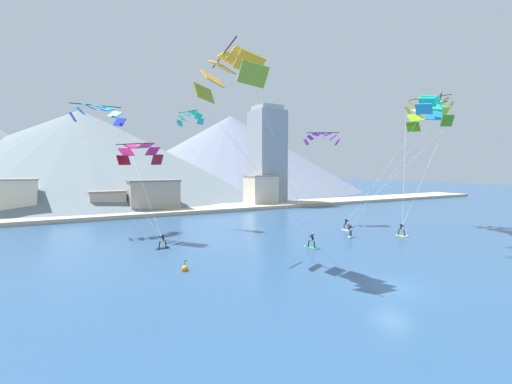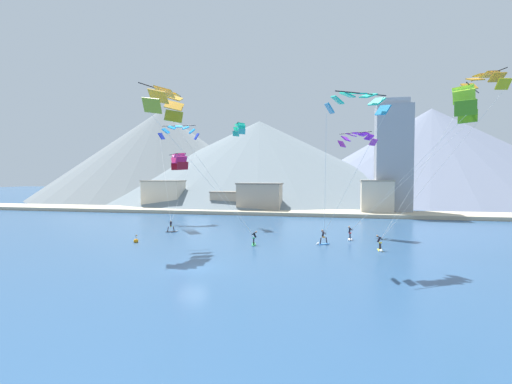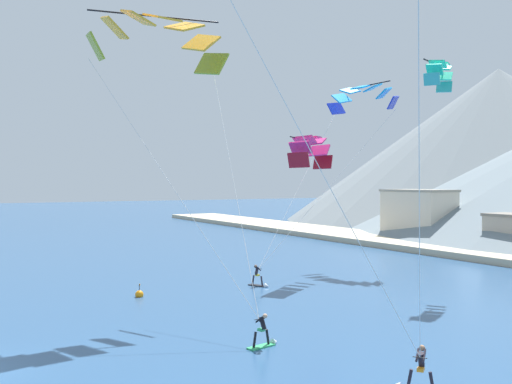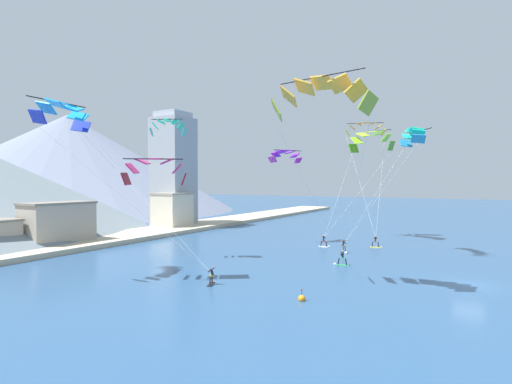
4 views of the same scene
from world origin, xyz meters
name	(u,v)px [view 1 (image 1 of 4)]	position (x,y,z in m)	size (l,w,h in m)	color
ground_plane	(392,287)	(0.00, 0.00, 0.00)	(400.00, 400.00, 0.00)	navy
kitesurfer_near_lead	(164,244)	(-10.73, 19.90, 0.47)	(1.76, 1.05, 1.68)	black
kitesurfer_near_trail	(310,243)	(2.70, 12.43, 0.49)	(0.75, 1.78, 1.70)	#33B266
kitesurfer_mid_center	(350,233)	(10.30, 14.32, 0.53)	(1.65, 1.33, 1.75)	#337FDB
kitesurfer_far_left	(347,227)	(13.51, 18.07, 0.54)	(0.60, 1.76, 1.80)	white
kitesurfer_far_right	(403,232)	(16.51, 11.64, 0.52)	(0.67, 1.75, 1.74)	yellow
parafoil_kite_near_lead	(98,113)	(-15.51, 33.57, 15.63)	(7.92, 15.70, 15.48)	#1B30C0
parafoil_kite_near_trail	(230,71)	(-7.27, 10.98, 16.51)	(11.75, 9.16, 16.61)	#93A327
parafoil_kite_mid_center	(431,106)	(13.86, 6.71, 14.91)	(6.45, 10.00, 14.51)	#2589BB
parafoil_kite_far_left	(428,115)	(25.23, 14.66, 15.94)	(13.73, 7.62, 15.96)	#4A8C1A
parafoil_kite_far_right	(428,103)	(27.32, 16.05, 18.07)	(12.65, 7.51, 17.70)	gold
parafoil_kite_distant_high_outer	(322,137)	(14.48, 24.65, 13.13)	(5.39, 3.87, 1.90)	purple
parafoil_kite_distant_low_drift	(190,117)	(-3.95, 31.04, 15.66)	(3.03, 4.18, 1.98)	#36B2AE
parafoil_kite_distant_mid_solo	(139,151)	(-12.05, 25.34, 10.39)	(4.64, 5.75, 2.57)	maroon
race_marker_buoy	(185,269)	(-11.39, 10.97, 0.16)	(0.56, 0.56, 1.02)	orange
shoreline_strip	(181,210)	(0.00, 48.93, 0.35)	(180.00, 10.00, 0.70)	#BCAD8E
shore_building_harbour_front	(261,191)	(19.26, 50.98, 3.51)	(6.37, 5.80, 7.00)	beige
shore_building_promenade_mid	(154,196)	(-4.68, 50.76, 3.15)	(9.49, 4.88, 6.27)	#A89E8E
shore_building_quay_east	(6,199)	(-28.10, 53.71, 3.38)	(9.33, 5.16, 6.73)	beige
shore_building_quay_west	(107,202)	(-12.70, 53.36, 2.18)	(6.35, 5.88, 4.34)	#A89E8E
highrise_tower	(267,156)	(22.55, 53.57, 11.39)	(7.00, 7.00, 23.19)	#999EA8
mountain_peak_west_ridge	(82,154)	(-14.61, 98.04, 12.86)	(105.12, 105.12, 25.73)	slate
mountain_peak_central_summit	(231,153)	(42.04, 114.87, 15.30)	(106.24, 106.24, 30.60)	slate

